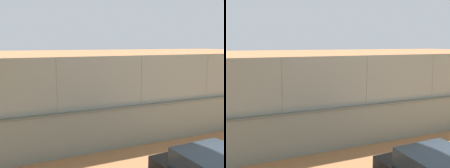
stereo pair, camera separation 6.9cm
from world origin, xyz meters
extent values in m
plane|color=#B27247|center=(0.00, 0.00, 0.00)|extent=(260.00, 260.00, 0.00)
cube|color=gray|center=(2.82, 13.92, 0.78)|extent=(23.43, 0.46, 1.56)
cube|color=slate|center=(2.82, 13.92, 1.60)|extent=(23.43, 0.52, 0.08)
cube|color=gray|center=(2.82, 13.92, 2.60)|extent=(22.96, 0.20, 1.93)
cylinder|color=gray|center=(-2.11, 13.89, 2.60)|extent=(0.07, 0.07, 1.93)
cylinder|color=gray|center=(1.17, 13.91, 2.60)|extent=(0.07, 0.07, 1.93)
cylinder|color=gray|center=(4.46, 13.94, 2.60)|extent=(0.07, 0.07, 1.93)
cylinder|color=black|center=(-1.87, 2.47, 0.38)|extent=(0.19, 0.19, 0.76)
cylinder|color=black|center=(-2.06, 2.53, 0.38)|extent=(0.19, 0.19, 0.76)
cylinder|color=white|center=(-1.97, 2.50, 1.04)|extent=(0.43, 0.43, 0.56)
cylinder|color=brown|center=(-1.68, 2.46, 1.15)|extent=(0.25, 0.54, 0.16)
cylinder|color=brown|center=(-2.15, 2.87, 1.15)|extent=(0.25, 0.54, 0.16)
sphere|color=brown|center=(-1.97, 2.50, 1.43)|extent=(0.21, 0.21, 0.21)
cylinder|color=navy|center=(-1.97, 2.50, 1.52)|extent=(0.28, 0.28, 0.05)
cylinder|color=black|center=(-2.10, 3.05, 1.15)|extent=(0.13, 0.30, 0.04)
ellipsoid|color=#333338|center=(-2.03, 3.25, 1.15)|extent=(0.12, 0.29, 0.24)
cylinder|color=#B2B2B2|center=(-4.02, 7.30, 0.40)|extent=(0.18, 0.18, 0.80)
cylinder|color=#B2B2B2|center=(-4.21, 7.25, 0.40)|extent=(0.18, 0.18, 0.80)
cylinder|color=beige|center=(-4.11, 7.27, 1.10)|extent=(0.42, 0.42, 0.59)
cylinder|color=brown|center=(-3.83, 7.40, 1.22)|extent=(0.24, 0.57, 0.17)
cylinder|color=brown|center=(-4.49, 7.48, 1.22)|extent=(0.24, 0.57, 0.17)
sphere|color=brown|center=(-4.11, 7.27, 1.51)|extent=(0.23, 0.23, 0.23)
cylinder|color=red|center=(-4.11, 7.27, 1.61)|extent=(0.29, 0.29, 0.05)
cylinder|color=black|center=(1.59, -0.71, 0.41)|extent=(0.20, 0.20, 0.82)
cylinder|color=black|center=(1.67, -0.89, 0.41)|extent=(0.20, 0.20, 0.82)
cylinder|color=beige|center=(1.63, -0.80, 1.12)|extent=(0.45, 0.45, 0.60)
cylinder|color=#936B4C|center=(1.46, -0.54, 1.24)|extent=(0.56, 0.31, 0.17)
cylinder|color=#936B4C|center=(1.47, -1.20, 1.24)|extent=(0.56, 0.31, 0.17)
sphere|color=#936B4C|center=(1.63, -0.80, 1.53)|extent=(0.23, 0.23, 0.23)
cylinder|color=white|center=(1.63, -0.80, 1.63)|extent=(0.32, 0.32, 0.05)
cylinder|color=black|center=(1.31, -1.27, 1.24)|extent=(0.29, 0.15, 0.04)
ellipsoid|color=#333338|center=(1.11, -1.36, 1.24)|extent=(0.29, 0.15, 0.24)
sphere|color=yellow|center=(-1.05, 3.96, 0.11)|extent=(0.22, 0.22, 0.22)
cube|color=gray|center=(-0.52, 12.26, 0.45)|extent=(1.60, 0.39, 0.06)
cube|color=gray|center=(-0.52, 12.42, 0.67)|extent=(1.60, 0.05, 0.40)
cube|color=#333338|center=(-1.16, 12.26, 0.23)|extent=(0.06, 0.38, 0.45)
cube|color=#333338|center=(0.12, 12.27, 0.23)|extent=(0.06, 0.38, 0.45)
camera|label=1|loc=(6.08, 22.70, 4.03)|focal=41.63mm
camera|label=2|loc=(6.02, 22.73, 4.03)|focal=41.63mm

